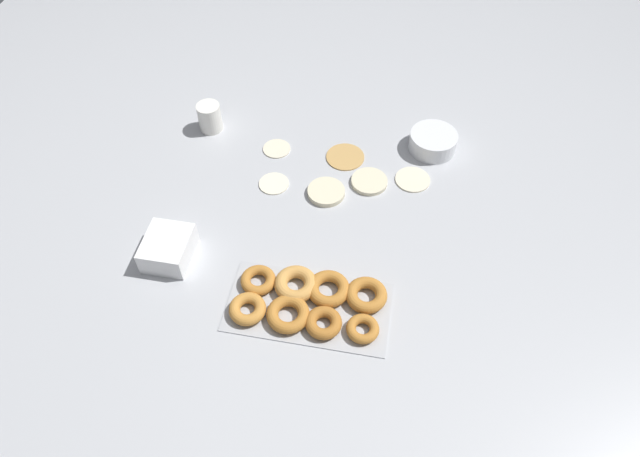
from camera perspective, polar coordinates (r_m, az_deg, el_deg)
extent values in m
plane|color=#B2B5BA|center=(1.64, 0.23, 1.84)|extent=(3.00, 3.00, 0.00)
cylinder|color=beige|center=(1.82, -4.36, 8.01)|extent=(0.09, 0.09, 0.01)
cylinder|color=beige|center=(1.71, 4.95, 4.71)|extent=(0.11, 0.11, 0.01)
cylinder|color=beige|center=(1.74, 9.26, 4.91)|extent=(0.10, 0.10, 0.01)
cylinder|color=beige|center=(1.67, 0.58, 3.68)|extent=(0.11, 0.11, 0.02)
cylinder|color=silver|center=(1.71, -4.64, 4.54)|extent=(0.09, 0.09, 0.01)
cylinder|color=tan|center=(1.79, 2.54, 7.21)|extent=(0.12, 0.12, 0.01)
cube|color=#ADAFB5|center=(1.45, -1.16, -7.82)|extent=(0.41, 0.21, 0.01)
torus|color=#C68438|center=(1.43, -7.26, -7.98)|extent=(0.09, 0.09, 0.03)
torus|color=#B7752D|center=(1.42, -3.21, -8.54)|extent=(0.11, 0.11, 0.03)
torus|color=#AD6B28|center=(1.40, 0.35, -9.41)|extent=(0.09, 0.09, 0.03)
torus|color=#B7752D|center=(1.40, 4.29, -9.97)|extent=(0.08, 0.08, 0.02)
torus|color=#B7752D|center=(1.48, -6.20, -5.16)|extent=(0.09, 0.09, 0.03)
torus|color=#D19347|center=(1.46, -2.44, -5.57)|extent=(0.11, 0.11, 0.03)
torus|color=#B7752D|center=(1.45, 0.84, -6.04)|extent=(0.11, 0.11, 0.03)
torus|color=#B7752D|center=(1.45, 4.65, -6.64)|extent=(0.11, 0.11, 0.03)
cylinder|color=white|center=(1.83, 11.23, 8.52)|extent=(0.15, 0.15, 0.06)
cube|color=white|center=(1.58, -14.78, -2.44)|extent=(0.12, 0.14, 0.02)
cube|color=white|center=(1.56, -14.95, -1.93)|extent=(0.12, 0.14, 0.02)
cube|color=white|center=(1.54, -15.12, -1.40)|extent=(0.12, 0.14, 0.02)
cylinder|color=white|center=(1.89, -10.97, 10.87)|extent=(0.07, 0.07, 0.09)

